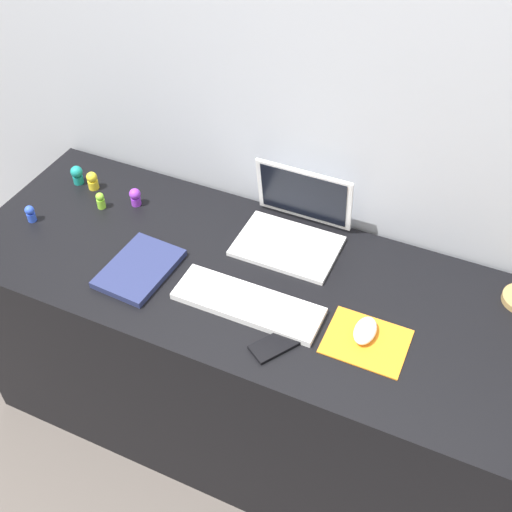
{
  "coord_description": "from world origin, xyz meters",
  "views": [
    {
      "loc": [
        0.54,
        -1.14,
        2.02
      ],
      "look_at": [
        0.02,
        0.0,
        0.83
      ],
      "focal_mm": 44.23,
      "sensor_mm": 36.0,
      "label": 1
    }
  ],
  "objects_px": {
    "laptop": "(295,223)",
    "notebook_pad": "(139,268)",
    "toy_figurine_purple": "(135,196)",
    "toy_figurine_teal": "(77,174)",
    "toy_figurine_blue": "(30,213)",
    "keyboard": "(248,304)",
    "toy_figurine_lime": "(101,200)",
    "mouse": "(365,331)",
    "cell_phone": "(275,345)",
    "toy_figurine_yellow": "(92,180)"
  },
  "relations": [
    {
      "from": "laptop",
      "to": "mouse",
      "type": "height_order",
      "value": "laptop"
    },
    {
      "from": "toy_figurine_blue",
      "to": "toy_figurine_lime",
      "type": "distance_m",
      "value": 0.22
    },
    {
      "from": "mouse",
      "to": "cell_phone",
      "type": "relative_size",
      "value": 0.75
    },
    {
      "from": "cell_phone",
      "to": "toy_figurine_lime",
      "type": "height_order",
      "value": "toy_figurine_lime"
    },
    {
      "from": "laptop",
      "to": "keyboard",
      "type": "relative_size",
      "value": 0.73
    },
    {
      "from": "toy_figurine_yellow",
      "to": "toy_figurine_lime",
      "type": "distance_m",
      "value": 0.11
    },
    {
      "from": "mouse",
      "to": "notebook_pad",
      "type": "height_order",
      "value": "mouse"
    },
    {
      "from": "toy_figurine_teal",
      "to": "notebook_pad",
      "type": "bearing_deg",
      "value": -33.71
    },
    {
      "from": "notebook_pad",
      "to": "toy_figurine_purple",
      "type": "bearing_deg",
      "value": 127.25
    },
    {
      "from": "mouse",
      "to": "toy_figurine_teal",
      "type": "distance_m",
      "value": 1.1
    },
    {
      "from": "toy_figurine_blue",
      "to": "toy_figurine_yellow",
      "type": "distance_m",
      "value": 0.23
    },
    {
      "from": "toy_figurine_blue",
      "to": "laptop",
      "type": "bearing_deg",
      "value": 19.09
    },
    {
      "from": "laptop",
      "to": "notebook_pad",
      "type": "bearing_deg",
      "value": -137.4
    },
    {
      "from": "toy_figurine_teal",
      "to": "toy_figurine_purple",
      "type": "bearing_deg",
      "value": -4.34
    },
    {
      "from": "laptop",
      "to": "toy_figurine_purple",
      "type": "distance_m",
      "value": 0.53
    },
    {
      "from": "toy_figurine_blue",
      "to": "toy_figurine_teal",
      "type": "height_order",
      "value": "toy_figurine_teal"
    },
    {
      "from": "laptop",
      "to": "cell_phone",
      "type": "height_order",
      "value": "laptop"
    },
    {
      "from": "keyboard",
      "to": "toy_figurine_blue",
      "type": "height_order",
      "value": "toy_figurine_blue"
    },
    {
      "from": "laptop",
      "to": "toy_figurine_blue",
      "type": "xyz_separation_m",
      "value": [
        -0.77,
        -0.27,
        -0.03
      ]
    },
    {
      "from": "toy_figurine_teal",
      "to": "mouse",
      "type": "bearing_deg",
      "value": -12.45
    },
    {
      "from": "cell_phone",
      "to": "toy_figurine_teal",
      "type": "distance_m",
      "value": 0.94
    },
    {
      "from": "toy_figurine_purple",
      "to": "toy_figurine_lime",
      "type": "bearing_deg",
      "value": -147.45
    },
    {
      "from": "toy_figurine_teal",
      "to": "toy_figurine_purple",
      "type": "xyz_separation_m",
      "value": [
        0.24,
        -0.02,
        -0.0
      ]
    },
    {
      "from": "notebook_pad",
      "to": "toy_figurine_teal",
      "type": "distance_m",
      "value": 0.49
    },
    {
      "from": "keyboard",
      "to": "toy_figurine_teal",
      "type": "height_order",
      "value": "toy_figurine_teal"
    },
    {
      "from": "keyboard",
      "to": "toy_figurine_blue",
      "type": "relative_size",
      "value": 7.29
    },
    {
      "from": "keyboard",
      "to": "toy_figurine_teal",
      "type": "xyz_separation_m",
      "value": [
        -0.75,
        0.27,
        0.02
      ]
    },
    {
      "from": "cell_phone",
      "to": "notebook_pad",
      "type": "height_order",
      "value": "notebook_pad"
    },
    {
      "from": "laptop",
      "to": "toy_figurine_lime",
      "type": "distance_m",
      "value": 0.63
    },
    {
      "from": "toy_figurine_blue",
      "to": "toy_figurine_lime",
      "type": "xyz_separation_m",
      "value": [
        0.16,
        0.14,
        -0.0
      ]
    },
    {
      "from": "keyboard",
      "to": "toy_figurine_lime",
      "type": "bearing_deg",
      "value": 162.56
    },
    {
      "from": "laptop",
      "to": "keyboard",
      "type": "xyz_separation_m",
      "value": [
        -0.01,
        -0.31,
        -0.04
      ]
    },
    {
      "from": "notebook_pad",
      "to": "toy_figurine_purple",
      "type": "height_order",
      "value": "toy_figurine_purple"
    },
    {
      "from": "toy_figurine_teal",
      "to": "toy_figurine_blue",
      "type": "bearing_deg",
      "value": -94.07
    },
    {
      "from": "toy_figurine_lime",
      "to": "toy_figurine_purple",
      "type": "distance_m",
      "value": 0.11
    },
    {
      "from": "toy_figurine_teal",
      "to": "toy_figurine_lime",
      "type": "height_order",
      "value": "toy_figurine_teal"
    },
    {
      "from": "cell_phone",
      "to": "toy_figurine_blue",
      "type": "xyz_separation_m",
      "value": [
        -0.89,
        0.14,
        0.02
      ]
    },
    {
      "from": "notebook_pad",
      "to": "toy_figurine_lime",
      "type": "bearing_deg",
      "value": 146.7
    },
    {
      "from": "cell_phone",
      "to": "toy_figurine_purple",
      "type": "height_order",
      "value": "toy_figurine_purple"
    },
    {
      "from": "keyboard",
      "to": "notebook_pad",
      "type": "xyz_separation_m",
      "value": [
        -0.34,
        -0.01,
        0.0
      ]
    },
    {
      "from": "laptop",
      "to": "keyboard",
      "type": "bearing_deg",
      "value": -91.48
    },
    {
      "from": "laptop",
      "to": "toy_figurine_yellow",
      "type": "xyz_separation_m",
      "value": [
        -0.7,
        -0.05,
        -0.02
      ]
    },
    {
      "from": "laptop",
      "to": "toy_figurine_yellow",
      "type": "relative_size",
      "value": 4.79
    },
    {
      "from": "laptop",
      "to": "mouse",
      "type": "relative_size",
      "value": 3.12
    },
    {
      "from": "cell_phone",
      "to": "toy_figurine_blue",
      "type": "height_order",
      "value": "toy_figurine_blue"
    },
    {
      "from": "toy_figurine_yellow",
      "to": "toy_figurine_teal",
      "type": "xyz_separation_m",
      "value": [
        -0.06,
        0.0,
        0.0
      ]
    },
    {
      "from": "notebook_pad",
      "to": "toy_figurine_teal",
      "type": "height_order",
      "value": "toy_figurine_teal"
    },
    {
      "from": "notebook_pad",
      "to": "toy_figurine_yellow",
      "type": "distance_m",
      "value": 0.44
    },
    {
      "from": "laptop",
      "to": "toy_figurine_teal",
      "type": "height_order",
      "value": "laptop"
    },
    {
      "from": "mouse",
      "to": "toy_figurine_yellow",
      "type": "distance_m",
      "value": 1.03
    }
  ]
}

